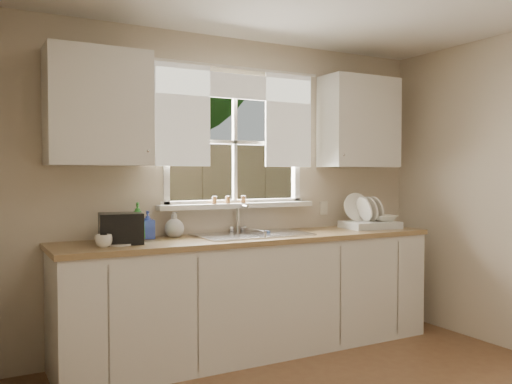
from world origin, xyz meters
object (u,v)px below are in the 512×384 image
cup (104,241)px  soap_bottle_a (138,222)px  dish_rack (369,221)px  black_appliance (121,228)px

cup → soap_bottle_a: bearing=34.2°
dish_rack → cup: 2.35m
black_appliance → soap_bottle_a: bearing=39.0°
dish_rack → soap_bottle_a: dish_rack is taller
soap_bottle_a → cup: size_ratio=2.51×
cup → black_appliance: (0.15, 0.14, 0.06)m
dish_rack → black_appliance: 2.20m
soap_bottle_a → black_appliance: soap_bottle_a is taller
soap_bottle_a → black_appliance: size_ratio=0.96×
cup → black_appliance: size_ratio=0.38×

